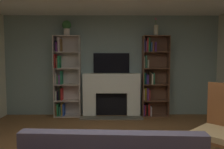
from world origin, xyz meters
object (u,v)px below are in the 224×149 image
at_px(potted_plant, 67,27).
at_px(armchair, 221,126).
at_px(tv, 111,63).
at_px(bookshelf_right, 152,76).
at_px(vase_with_flowers, 156,30).
at_px(bookshelf_left, 64,78).
at_px(fireplace, 111,93).

bearing_deg(potted_plant, armchair, -44.84).
xyz_separation_m(tv, bookshelf_right, (1.06, -0.09, -0.34)).
bearing_deg(tv, vase_with_flowers, -5.98).
height_order(tv, potted_plant, potted_plant).
distance_m(bookshelf_left, bookshelf_right, 2.29).
distance_m(fireplace, armchair, 3.13).
distance_m(bookshelf_right, armchair, 2.82).
height_order(bookshelf_left, armchair, bookshelf_left).
bearing_deg(bookshelf_left, armchair, -44.32).
height_order(fireplace, vase_with_flowers, vase_with_flowers).
bearing_deg(fireplace, bookshelf_right, 0.79).
relative_size(bookshelf_right, vase_with_flowers, 4.52).
bearing_deg(bookshelf_left, vase_with_flowers, -0.80).
bearing_deg(bookshelf_right, bookshelf_left, -179.99).
xyz_separation_m(tv, vase_with_flowers, (1.14, -0.12, 0.85)).
distance_m(potted_plant, armchair, 4.20).
distance_m(tv, vase_with_flowers, 1.43).
bearing_deg(armchair, vase_with_flowers, 98.97).
relative_size(tv, vase_with_flowers, 2.03).
bearing_deg(tv, potted_plant, -174.00).
distance_m(tv, bookshelf_right, 1.12).
height_order(tv, bookshelf_right, bookshelf_right).
bearing_deg(tv, fireplace, -90.00).
bearing_deg(bookshelf_right, armchair, -79.52).
height_order(fireplace, bookshelf_left, bookshelf_left).
relative_size(tv, bookshelf_right, 0.45).
bearing_deg(potted_plant, vase_with_flowers, 0.01).
height_order(tv, bookshelf_left, bookshelf_left).
height_order(potted_plant, armchair, potted_plant).
height_order(potted_plant, vase_with_flowers, vase_with_flowers).
bearing_deg(bookshelf_left, tv, 4.04).
xyz_separation_m(tv, bookshelf_left, (-1.23, -0.09, -0.38)).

